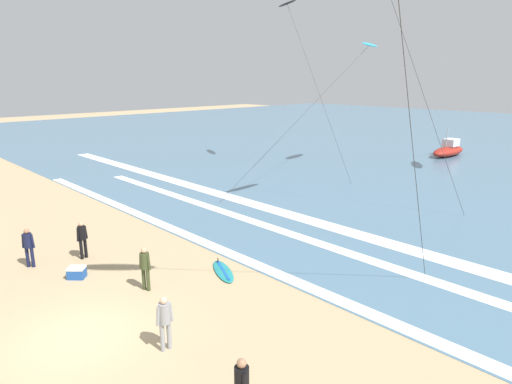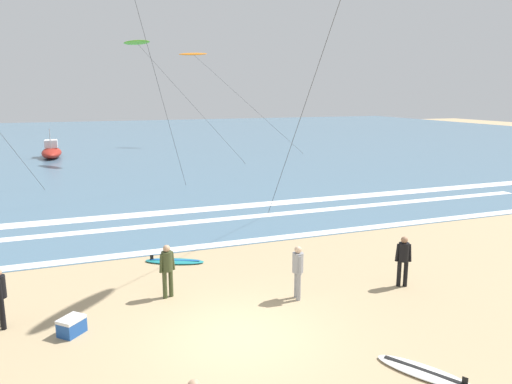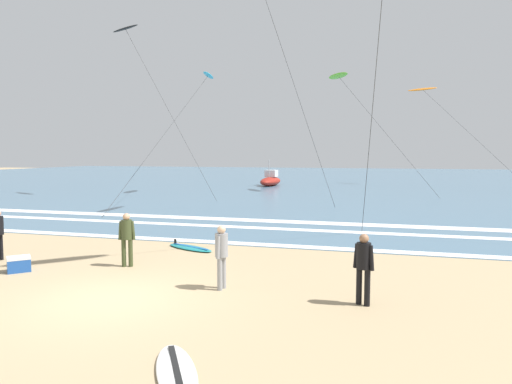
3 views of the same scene
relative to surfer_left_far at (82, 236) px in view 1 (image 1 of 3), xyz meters
The scene contains 13 objects.
ground_plane 6.17m from the surfer_left_far, 24.30° to the right, with size 160.00×160.00×0.00m, color tan.
wave_foam_shoreline 6.13m from the surfer_left_far, 50.39° to the left, with size 39.16×0.60×0.01m, color white.
wave_foam_mid_break 10.53m from the surfer_left_far, 52.60° to the left, with size 39.69×0.68×0.01m, color white.
wave_foam_outer_break 11.21m from the surfer_left_far, 71.22° to the left, with size 57.35×1.06×0.01m, color white.
surfer_left_far is the anchor object (origin of this frame).
surfer_right_near 1.98m from the surfer_left_far, 107.98° to the right, with size 0.42×0.42×1.60m.
surfer_mid_group 7.86m from the surfer_left_far, ahead, with size 0.32×0.51×1.60m.
surfer_background_far 4.31m from the surfer_left_far, ahead, with size 0.51×0.32×1.60m.
surfboard_foreground_flat 6.09m from the surfer_left_far, 33.00° to the left, with size 2.16×1.44×0.25m.
kite_black_high_left 25.25m from the surfer_left_far, 110.67° to the left, with size 9.66×2.85×13.08m.
kite_cyan_high_right 26.28m from the surfer_left_far, 96.19° to the left, with size 1.54×17.10×9.94m.
offshore_boat 35.28m from the surfer_left_far, 90.04° to the left, with size 1.74×5.21×2.70m.
cooler_box 2.05m from the surfer_left_far, 30.74° to the right, with size 0.75×0.75×0.44m.
Camera 1 is at (11.66, -4.15, 7.29)m, focal length 30.98 mm.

